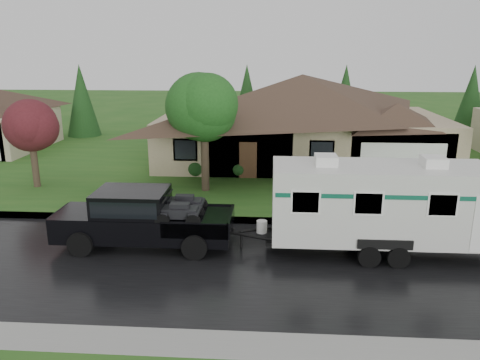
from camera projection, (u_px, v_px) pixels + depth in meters
name	position (u px, v px, depth m)	size (l,w,h in m)	color
ground	(268.00, 243.00, 18.22)	(140.00, 140.00, 0.00)	#24561A
road	(268.00, 266.00, 16.29)	(140.00, 8.00, 0.01)	black
curb	(269.00, 221.00, 20.36)	(140.00, 0.50, 0.15)	gray
lawn	(270.00, 157.00, 32.61)	(140.00, 26.00, 0.15)	#24561A
house_main	(306.00, 108.00, 30.41)	(19.44, 10.80, 6.90)	#9D856A
tree_left_green	(204.00, 110.00, 23.46)	(3.66, 3.66, 6.06)	#382B1E
tree_red	(30.00, 126.00, 24.36)	(2.84, 2.84, 4.71)	#382B1E
shrub_row	(304.00, 169.00, 26.85)	(13.60, 1.00, 1.00)	#143814
pickup_truck	(141.00, 216.00, 17.70)	(6.60, 2.51, 2.20)	black
travel_trailer	(379.00, 202.00, 16.93)	(8.14, 2.86, 3.65)	silver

